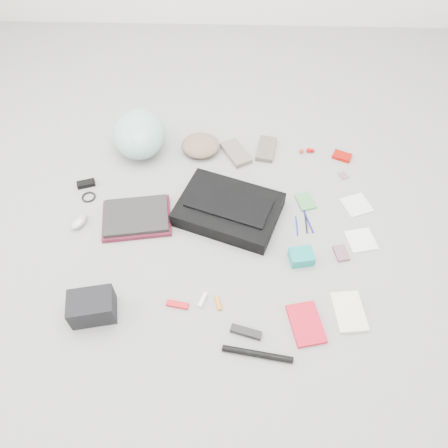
{
  "coord_description": "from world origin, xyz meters",
  "views": [
    {
      "loc": [
        0.04,
        -1.31,
        1.76
      ],
      "look_at": [
        0.0,
        0.0,
        0.05
      ],
      "focal_mm": 35.0,
      "sensor_mm": 36.0,
      "label": 1
    }
  ],
  "objects_px": {
    "bike_helmet": "(139,134)",
    "accordion_wallet": "(301,257)",
    "camera_bag": "(92,307)",
    "messenger_bag": "(229,209)",
    "laptop": "(136,215)",
    "book_red": "(306,324)"
  },
  "relations": [
    {
      "from": "camera_bag",
      "to": "accordion_wallet",
      "type": "bearing_deg",
      "value": 7.17
    },
    {
      "from": "laptop",
      "to": "book_red",
      "type": "height_order",
      "value": "laptop"
    },
    {
      "from": "laptop",
      "to": "bike_helmet",
      "type": "xyz_separation_m",
      "value": [
        -0.05,
        0.53,
        0.07
      ]
    },
    {
      "from": "laptop",
      "to": "bike_helmet",
      "type": "relative_size",
      "value": 0.88
    },
    {
      "from": "camera_bag",
      "to": "accordion_wallet",
      "type": "distance_m",
      "value": 0.97
    },
    {
      "from": "bike_helmet",
      "to": "accordion_wallet",
      "type": "xyz_separation_m",
      "value": [
        0.87,
        -0.75,
        -0.08
      ]
    },
    {
      "from": "messenger_bag",
      "to": "accordion_wallet",
      "type": "bearing_deg",
      "value": -17.49
    },
    {
      "from": "bike_helmet",
      "to": "book_red",
      "type": "relative_size",
      "value": 1.87
    },
    {
      "from": "messenger_bag",
      "to": "camera_bag",
      "type": "height_order",
      "value": "camera_bag"
    },
    {
      "from": "camera_bag",
      "to": "accordion_wallet",
      "type": "height_order",
      "value": "camera_bag"
    },
    {
      "from": "bike_helmet",
      "to": "accordion_wallet",
      "type": "bearing_deg",
      "value": -51.74
    },
    {
      "from": "laptop",
      "to": "messenger_bag",
      "type": "bearing_deg",
      "value": -3.2
    },
    {
      "from": "laptop",
      "to": "accordion_wallet",
      "type": "xyz_separation_m",
      "value": [
        0.82,
        -0.22,
        -0.01
      ]
    },
    {
      "from": "accordion_wallet",
      "to": "book_red",
      "type": "bearing_deg",
      "value": -100.57
    },
    {
      "from": "book_red",
      "to": "accordion_wallet",
      "type": "height_order",
      "value": "accordion_wallet"
    },
    {
      "from": "accordion_wallet",
      "to": "laptop",
      "type": "bearing_deg",
      "value": 155.03
    },
    {
      "from": "camera_bag",
      "to": "bike_helmet",
      "type": "bearing_deg",
      "value": 76.02
    },
    {
      "from": "bike_helmet",
      "to": "book_red",
      "type": "bearing_deg",
      "value": -62.3
    },
    {
      "from": "messenger_bag",
      "to": "bike_helmet",
      "type": "distance_m",
      "value": 0.71
    },
    {
      "from": "camera_bag",
      "to": "laptop",
      "type": "bearing_deg",
      "value": 67.49
    },
    {
      "from": "messenger_bag",
      "to": "book_red",
      "type": "height_order",
      "value": "messenger_bag"
    },
    {
      "from": "camera_bag",
      "to": "messenger_bag",
      "type": "bearing_deg",
      "value": 33.84
    }
  ]
}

